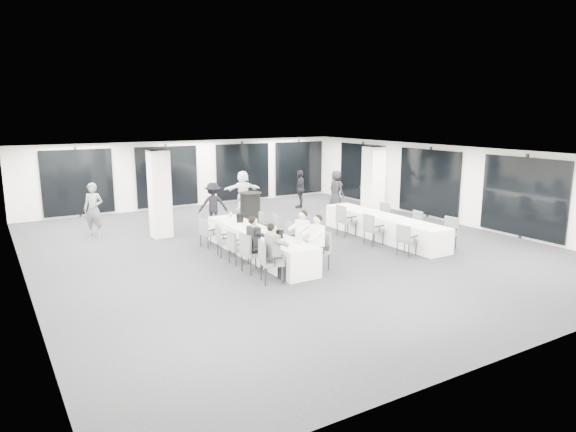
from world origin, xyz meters
The scene contains 42 objects.
room centered at (0.89, 1.11, 1.39)m, with size 14.04×16.04×2.84m.
column_left centered at (-2.80, 3.20, 1.40)m, with size 0.60×0.60×2.80m, color silver.
column_right centered at (4.20, 1.00, 1.40)m, with size 0.60×0.60×2.80m, color silver.
banquet_table_main centered at (-1.23, -0.53, 0.38)m, with size 0.90×5.00×0.75m, color white.
banquet_table_side centered at (3.18, -0.73, 0.38)m, with size 0.90×5.00×0.75m, color white.
cocktail_table centered at (0.54, 3.40, 0.58)m, with size 0.83×0.83×1.15m.
chair_main_left_near centered at (-2.07, -2.64, 0.58)m, with size 0.63×0.65×1.02m.
chair_main_left_second centered at (-2.07, -1.71, 0.57)m, with size 0.55×0.60×1.00m.
chair_main_left_mid centered at (-2.06, -0.86, 0.51)m, with size 0.47×0.52×0.90m.
chair_main_left_fourth centered at (-2.06, -0.02, 0.51)m, with size 0.52×0.55×0.89m.
chair_main_left_far centered at (-2.06, 1.15, 0.50)m, with size 0.53×0.56×0.87m.
chair_main_right_near centered at (-0.40, -2.38, 0.56)m, with size 0.51×0.57×0.98m.
chair_main_right_second centered at (-0.39, -1.69, 0.57)m, with size 0.53×0.58×0.99m.
chair_main_right_mid centered at (-0.40, -0.76, 0.53)m, with size 0.55×0.58×0.93m.
chair_main_right_fourth centered at (-0.40, 0.17, 0.55)m, with size 0.58×0.61×0.97m.
chair_main_right_far centered at (-0.40, 1.05, 0.52)m, with size 0.54×0.57×0.90m.
chair_side_left_near centered at (2.36, -2.60, 0.51)m, with size 0.55×0.57×0.90m.
chair_side_left_mid centered at (2.35, -1.16, 0.54)m, with size 0.48×0.54×0.95m.
chair_side_left_far centered at (2.34, 0.20, 0.58)m, with size 0.52×0.58×1.02m.
chair_side_right_near centered at (4.01, -2.65, 0.53)m, with size 0.53×0.57×0.93m.
chair_side_right_mid centered at (4.01, -1.27, 0.51)m, with size 0.49×0.53×0.89m.
chair_side_right_far centered at (4.01, 0.27, 0.53)m, with size 0.49×0.54×0.92m.
seated_guest_a centered at (-1.90, -2.66, 0.81)m, with size 0.50×0.38×1.44m.
seated_guest_b centered at (-1.90, -1.70, 0.81)m, with size 0.50×0.38×1.44m.
seated_guest_c centered at (-0.56, -2.38, 0.81)m, with size 0.50×0.38×1.44m.
seated_guest_d centered at (-0.56, -1.69, 0.81)m, with size 0.50×0.38×1.44m.
standing_guest_a centered at (-2.24, 4.95, 1.02)m, with size 0.74×0.60×2.03m, color black.
standing_guest_c centered at (-0.74, 3.76, 0.89)m, with size 1.15×0.58×1.77m, color black.
standing_guest_d centered at (3.84, 5.22, 0.90)m, with size 1.06×0.60×1.81m, color black.
standing_guest_e centered at (5.08, 4.37, 0.90)m, with size 0.87×0.53×1.81m, color black.
standing_guest_f centered at (1.56, 6.06, 0.92)m, with size 1.69×0.65×1.84m, color white.
standing_guest_g centered at (-4.62, 4.51, 0.98)m, with size 0.72×0.58×1.97m, color #56585E.
standing_guest_h centered at (6.20, 3.62, 0.90)m, with size 0.87×0.53×1.80m, color black.
ice_bucket_near centered at (-1.13, -1.57, 0.87)m, with size 0.21×0.21×0.23m, color black.
ice_bucket_far centered at (-1.16, 0.73, 0.87)m, with size 0.22×0.22×0.25m, color black.
water_bottle_a centered at (-1.40, -2.27, 0.85)m, with size 0.06×0.06×0.19m, color silver.
water_bottle_b centered at (-1.13, -0.20, 0.85)m, with size 0.06×0.06×0.20m, color silver.
water_bottle_c centered at (-1.17, 1.35, 0.86)m, with size 0.07×0.07×0.22m, color silver.
plate_a centered at (-1.32, -2.17, 0.76)m, with size 0.20×0.20×0.03m.
plate_b centered at (-1.04, -2.34, 0.76)m, with size 0.20×0.20×0.03m.
plate_c centered at (-1.10, -0.84, 0.76)m, with size 0.19×0.19×0.03m.
wine_glass centered at (-1.00, -2.77, 0.92)m, with size 0.08×0.08×0.22m.
Camera 1 is at (-7.68, -12.83, 3.97)m, focal length 32.00 mm.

